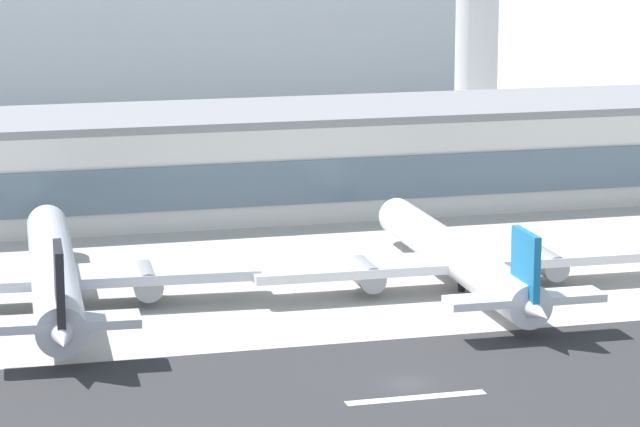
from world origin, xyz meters
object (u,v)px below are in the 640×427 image
airliner_blue_tail_gate_1 (461,261)px  distant_hotel_block (70,5)px  terminal_building (185,162)px  airliner_black_tail_gate_0 (54,276)px

airliner_blue_tail_gate_1 → distant_hotel_block: bearing=11.1°
distant_hotel_block → airliner_blue_tail_gate_1: size_ratio=3.03×
terminal_building → airliner_blue_tail_gate_1: (20.63, -47.58, -3.38)m
airliner_black_tail_gate_0 → distant_hotel_block: bearing=-3.2°
terminal_building → distant_hotel_block: size_ratio=1.47×
airliner_black_tail_gate_0 → airliner_blue_tail_gate_1: bearing=-90.9°
airliner_black_tail_gate_0 → airliner_blue_tail_gate_1: 41.88m
terminal_building → airliner_black_tail_gate_0: size_ratio=4.17×
terminal_building → airliner_blue_tail_gate_1: 51.97m
terminal_building → distant_hotel_block: distant_hotel_block is taller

